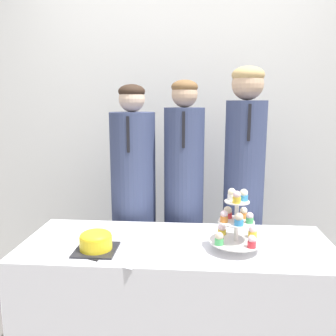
{
  "coord_description": "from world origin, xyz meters",
  "views": [
    {
      "loc": [
        0.09,
        -1.46,
        1.46
      ],
      "look_at": [
        -0.05,
        0.34,
        1.12
      ],
      "focal_mm": 38.0,
      "sensor_mm": 36.0,
      "label": 1
    }
  ],
  "objects_px": {
    "student_0": "(134,209)",
    "cake_knife": "(100,261)",
    "cupcake_stand": "(236,223)",
    "student_2": "(243,199)",
    "student_1": "(184,207)",
    "round_cake": "(96,241)"
  },
  "relations": [
    {
      "from": "round_cake",
      "to": "cake_knife",
      "type": "relative_size",
      "value": 0.8
    },
    {
      "from": "cake_knife",
      "to": "student_0",
      "type": "relative_size",
      "value": 0.16
    },
    {
      "from": "student_0",
      "to": "cake_knife",
      "type": "bearing_deg",
      "value": -91.93
    },
    {
      "from": "round_cake",
      "to": "cake_knife",
      "type": "xyz_separation_m",
      "value": [
        0.05,
        -0.12,
        -0.05
      ]
    },
    {
      "from": "cake_knife",
      "to": "student_1",
      "type": "distance_m",
      "value": 0.85
    },
    {
      "from": "round_cake",
      "to": "cupcake_stand",
      "type": "distance_m",
      "value": 0.7
    },
    {
      "from": "student_1",
      "to": "student_2",
      "type": "distance_m",
      "value": 0.39
    },
    {
      "from": "cake_knife",
      "to": "student_2",
      "type": "distance_m",
      "value": 1.08
    },
    {
      "from": "cake_knife",
      "to": "cupcake_stand",
      "type": "distance_m",
      "value": 0.68
    },
    {
      "from": "cupcake_stand",
      "to": "student_0",
      "type": "xyz_separation_m",
      "value": [
        -0.62,
        0.59,
        -0.13
      ]
    },
    {
      "from": "cake_knife",
      "to": "student_2",
      "type": "height_order",
      "value": "student_2"
    },
    {
      "from": "student_0",
      "to": "student_1",
      "type": "distance_m",
      "value": 0.34
    },
    {
      "from": "cupcake_stand",
      "to": "cake_knife",
      "type": "bearing_deg",
      "value": -164.6
    },
    {
      "from": "student_1",
      "to": "cake_knife",
      "type": "bearing_deg",
      "value": -115.31
    },
    {
      "from": "round_cake",
      "to": "student_1",
      "type": "xyz_separation_m",
      "value": [
        0.41,
        0.65,
        -0.01
      ]
    },
    {
      "from": "cupcake_stand",
      "to": "student_0",
      "type": "bearing_deg",
      "value": 136.31
    },
    {
      "from": "student_0",
      "to": "student_1",
      "type": "xyz_separation_m",
      "value": [
        0.34,
        -0.0,
        0.02
      ]
    },
    {
      "from": "student_0",
      "to": "student_2",
      "type": "height_order",
      "value": "student_2"
    },
    {
      "from": "cake_knife",
      "to": "student_0",
      "type": "bearing_deg",
      "value": 110.75
    },
    {
      "from": "student_0",
      "to": "cupcake_stand",
      "type": "bearing_deg",
      "value": -43.69
    },
    {
      "from": "round_cake",
      "to": "student_1",
      "type": "distance_m",
      "value": 0.77
    },
    {
      "from": "round_cake",
      "to": "cupcake_stand",
      "type": "relative_size",
      "value": 0.65
    }
  ]
}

